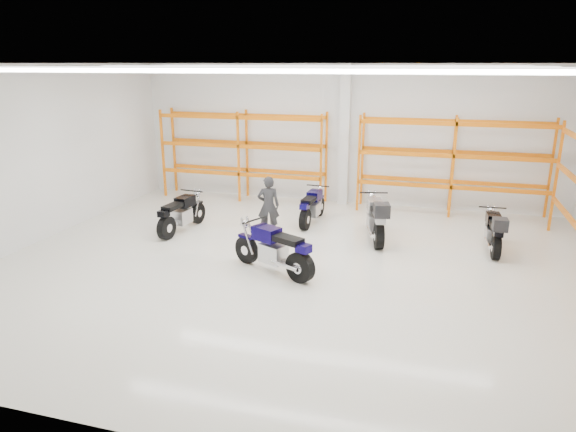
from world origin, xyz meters
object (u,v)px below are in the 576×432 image
(motorcycle_back_c, at_px, (376,219))
(standing_man, at_px, (268,206))
(structural_column, at_px, (345,136))
(motorcycle_main, at_px, (276,251))
(motorcycle_back_b, at_px, (312,208))
(motorcycle_back_d, at_px, (494,232))
(motorcycle_back_a, at_px, (180,215))

(motorcycle_back_c, bearing_deg, standing_man, -174.60)
(structural_column, bearing_deg, motorcycle_back_c, -66.86)
(motorcycle_main, xyz_separation_m, motorcycle_back_c, (1.87, 2.82, 0.06))
(motorcycle_back_b, height_order, structural_column, structural_column)
(motorcycle_back_d, height_order, structural_column, structural_column)
(motorcycle_main, relative_size, motorcycle_back_d, 1.04)
(motorcycle_back_c, bearing_deg, motorcycle_back_b, 152.47)
(structural_column, bearing_deg, standing_man, -109.59)
(motorcycle_main, bearing_deg, motorcycle_back_c, 56.49)
(motorcycle_back_c, xyz_separation_m, motorcycle_back_d, (2.89, -0.02, -0.08))
(motorcycle_main, distance_m, motorcycle_back_d, 5.52)
(motorcycle_main, xyz_separation_m, motorcycle_back_a, (-3.40, 2.07, -0.04))
(motorcycle_main, distance_m, standing_man, 2.75)
(motorcycle_back_b, bearing_deg, motorcycle_main, -88.42)
(motorcycle_back_a, xyz_separation_m, motorcycle_back_b, (3.29, 1.78, -0.02))
(motorcycle_back_a, height_order, motorcycle_back_b, motorcycle_back_a)
(motorcycle_back_a, distance_m, standing_man, 2.47)
(motorcycle_back_a, relative_size, structural_column, 0.48)
(standing_man, distance_m, structural_column, 4.29)
(motorcycle_back_b, distance_m, standing_man, 1.61)
(motorcycle_back_a, bearing_deg, motorcycle_back_c, 8.12)
(motorcycle_back_c, distance_m, structural_column, 4.19)
(motorcycle_back_a, bearing_deg, standing_man, 11.32)
(motorcycle_back_b, relative_size, motorcycle_back_d, 1.00)
(standing_man, bearing_deg, motorcycle_back_a, -6.61)
(motorcycle_back_a, height_order, standing_man, standing_man)
(motorcycle_back_d, height_order, standing_man, standing_man)
(motorcycle_back_c, height_order, structural_column, structural_column)
(motorcycle_main, height_order, motorcycle_back_d, motorcycle_main)
(motorcycle_back_a, relative_size, motorcycle_back_d, 1.04)
(motorcycle_back_b, relative_size, structural_column, 0.46)
(motorcycle_back_a, bearing_deg, motorcycle_back_b, 28.39)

